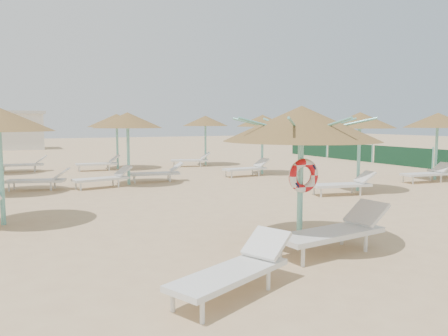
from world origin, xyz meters
name	(u,v)px	position (x,y,z in m)	size (l,w,h in m)	color
ground	(296,246)	(0.00, 0.00, 0.00)	(120.00, 120.00, 0.00)	tan
main_palapa	(301,124)	(0.15, 0.11, 2.27)	(2.92, 2.92, 2.62)	#71C4B7
lounger_main_a	(236,269)	(-2.08, -1.51, 0.35)	(2.09, 1.36, 0.73)	silver
lounger_main_b	(336,230)	(0.43, -0.60, 0.39)	(2.34, 0.92, 0.83)	silver
palapa_field	(165,123)	(0.92, 10.18, 2.29)	(20.28, 13.67, 2.72)	#71C4B7
windbreak_fence	(402,156)	(14.00, 9.96, 0.50)	(0.08, 19.84, 1.10)	#16442E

